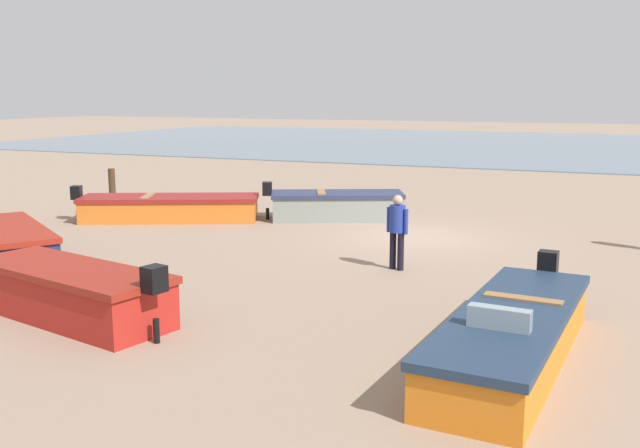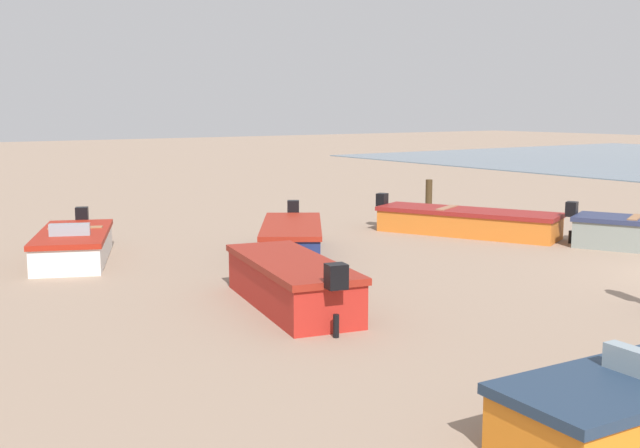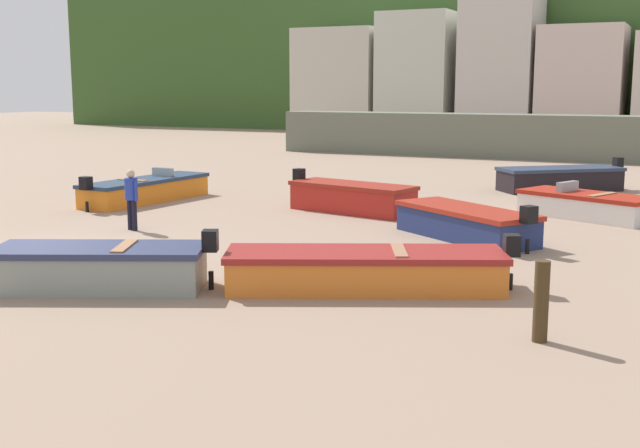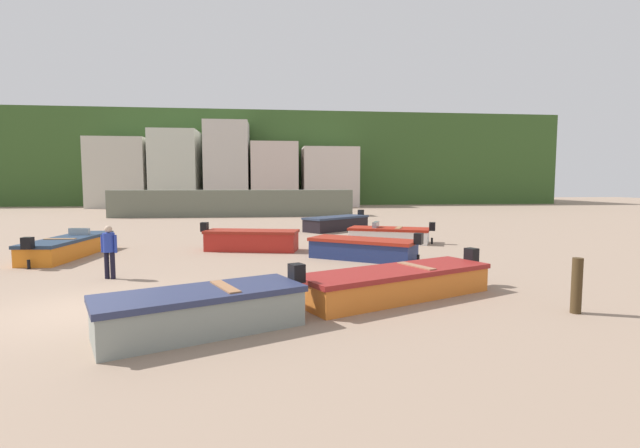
# 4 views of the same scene
# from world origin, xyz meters

# --- Properties ---
(ground_plane) EXTENTS (160.00, 160.00, 0.00)m
(ground_plane) POSITION_xyz_m (0.00, 0.00, 0.00)
(ground_plane) COLOR gray
(tidal_water) EXTENTS (80.00, 36.00, 0.06)m
(tidal_water) POSITION_xyz_m (0.00, -36.00, 0.03)
(tidal_water) COLOR slate
(tidal_water) RESTS_ON ground
(boat_orange_1) EXTENTS (1.79, 5.38, 1.08)m
(boat_orange_1) POSITION_xyz_m (-3.65, 8.12, 0.39)
(boat_orange_1) COLOR orange
(boat_orange_1) RESTS_ON ground
(boat_grey_2) EXTENTS (4.19, 2.98, 1.14)m
(boat_grey_2) POSITION_xyz_m (2.94, -1.78, 0.42)
(boat_grey_2) COLOR gray
(boat_grey_2) RESTS_ON ground
(boat_navy_3) EXTENTS (4.17, 3.46, 1.11)m
(boat_navy_3) POSITION_xyz_m (7.79, 6.17, 0.40)
(boat_navy_3) COLOR navy
(boat_navy_3) RESTS_ON ground
(boat_red_5) EXTENTS (4.31, 2.23, 1.20)m
(boat_red_5) POSITION_xyz_m (3.48, 8.95, 0.45)
(boat_red_5) COLOR #B0231C
(boat_red_5) RESTS_ON ground
(boat_orange_6) EXTENTS (5.38, 3.56, 1.06)m
(boat_orange_6) POSITION_xyz_m (7.46, 0.37, 0.38)
(boat_orange_6) COLOR orange
(boat_orange_6) RESTS_ON ground
(mooring_post_near_water) EXTENTS (0.23, 0.23, 1.24)m
(mooring_post_near_water) POSITION_xyz_m (11.01, -1.43, 0.62)
(mooring_post_near_water) COLOR #402F1A
(mooring_post_near_water) RESTS_ON ground
(beach_walker_distant) EXTENTS (0.53, 0.43, 1.62)m
(beach_walker_distant) POSITION_xyz_m (-0.57, 3.55, 0.95)
(beach_walker_distant) COLOR black
(beach_walker_distant) RESTS_ON ground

